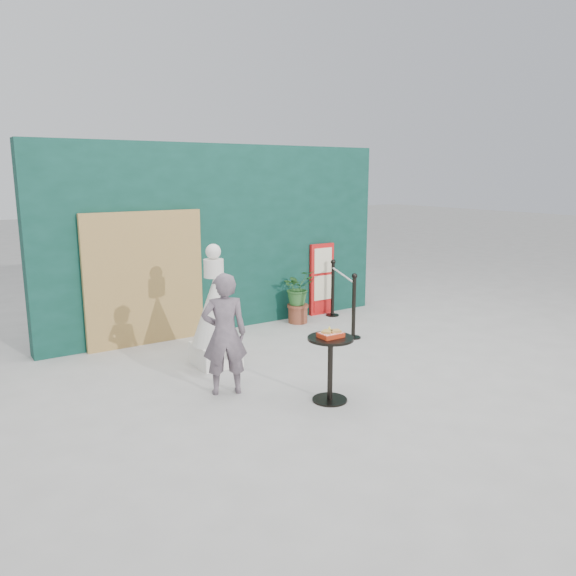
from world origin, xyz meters
name	(u,v)px	position (x,y,z in m)	size (l,w,h in m)	color
ground	(342,384)	(0.00, 0.00, 0.00)	(60.00, 60.00, 0.00)	#ADAAA5
back_wall	(222,238)	(0.00, 3.15, 1.50)	(6.00, 0.30, 3.00)	#0B3328
bamboo_fence	(145,279)	(-1.40, 2.94, 1.00)	(1.80, 0.08, 2.00)	tan
woman	(225,334)	(-1.32, 0.54, 0.72)	(0.52, 0.34, 1.44)	slate
menu_board	(322,279)	(1.90, 2.95, 0.65)	(0.50, 0.07, 1.30)	red
statue	(215,317)	(-0.97, 1.50, 0.67)	(0.64, 0.64, 1.64)	white
cafe_table	(330,359)	(-0.44, -0.32, 0.50)	(0.52, 0.52, 0.75)	black
food_basket	(331,334)	(-0.44, -0.32, 0.79)	(0.26, 0.19, 0.11)	red
planter	(298,292)	(1.19, 2.69, 0.54)	(0.54, 0.47, 0.92)	brown
stanchion_barrier	(342,298)	(1.69, 2.09, 0.49)	(0.84, 1.54, 1.03)	black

